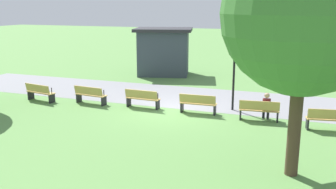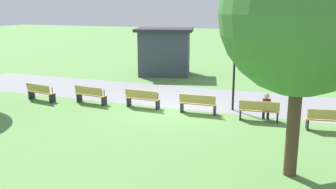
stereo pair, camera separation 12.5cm
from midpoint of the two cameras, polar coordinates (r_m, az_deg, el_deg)
ground_plane at (r=17.38m, az=0.11°, el=-2.37°), size 120.00×120.00×0.00m
path_paving at (r=19.87m, az=2.78°, el=-0.37°), size 28.01×4.78×0.01m
bench_0 at (r=19.94m, az=-18.84°, el=0.34°), size 1.67×0.75×0.89m
bench_1 at (r=18.73m, az=-11.78°, el=-0.03°), size 1.66×0.64×0.89m
bench_2 at (r=17.67m, az=-4.07°, el=-0.58°), size 1.63×0.53×0.89m
bench_3 at (r=16.78m, az=4.30°, el=-1.33°), size 1.63×0.53×0.89m
bench_4 at (r=16.11m, az=13.27°, el=-2.28°), size 1.66×0.64×0.89m
bench_5 at (r=15.68m, az=22.74°, el=-3.40°), size 1.67×0.75×0.89m
person_seated at (r=16.21m, az=14.31°, el=-1.63°), size 0.36×0.54×1.20m
tree_0 at (r=10.58m, az=19.34°, el=11.30°), size 4.31×4.31×6.63m
lamp_post at (r=17.19m, az=9.75°, el=5.98°), size 0.32×0.32×3.63m
kiosk at (r=26.04m, az=-0.80°, el=6.51°), size 4.42×3.85×3.16m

